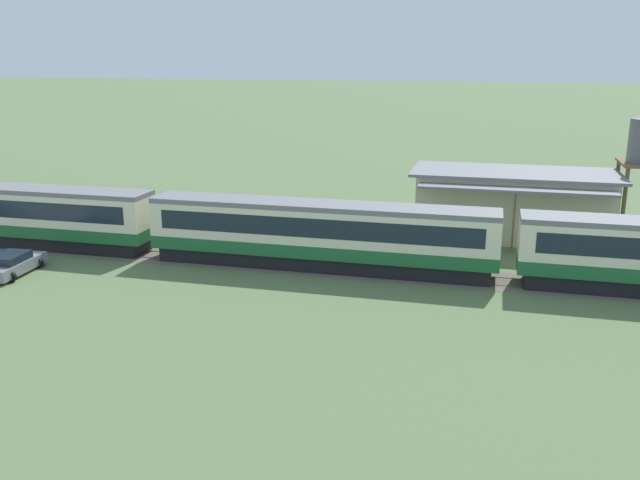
% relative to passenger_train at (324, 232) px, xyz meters
% --- Properties ---
extents(passenger_train, '(109.96, 2.86, 4.05)m').
position_rel_passenger_train_xyz_m(passenger_train, '(0.00, 0.00, 0.00)').
color(passenger_train, '#1E6033').
rests_on(passenger_train, ground_plane).
extents(railway_track, '(162.81, 3.60, 0.04)m').
position_rel_passenger_train_xyz_m(railway_track, '(11.10, 0.00, -2.24)').
color(railway_track, '#665B51').
rests_on(railway_track, ground_plane).
extents(station_building, '(14.19, 7.82, 4.73)m').
position_rel_passenger_train_xyz_m(station_building, '(11.15, 10.53, 0.14)').
color(station_building, beige).
rests_on(station_building, ground_plane).
extents(parked_car_grey, '(2.49, 4.49, 1.28)m').
position_rel_passenger_train_xyz_m(parked_car_grey, '(-17.72, -5.73, -1.64)').
color(parked_car_grey, gray).
rests_on(parked_car_grey, ground_plane).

